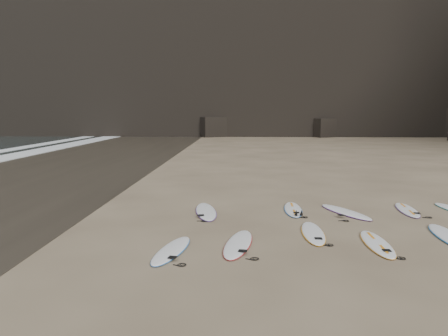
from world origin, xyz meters
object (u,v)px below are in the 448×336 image
(surfboard_0, at_px, (172,250))
(surfboard_7, at_px, (345,212))
(surfboard_6, at_px, (293,209))
(surfboard_8, at_px, (407,210))
(surfboard_5, at_px, (206,211))
(surfboard_3, at_px, (377,243))
(surfboard_1, at_px, (238,243))
(surfboard_2, at_px, (313,233))

(surfboard_0, bearing_deg, surfboard_7, 49.62)
(surfboard_0, relative_size, surfboard_6, 0.98)
(surfboard_8, bearing_deg, surfboard_5, -169.44)
(surfboard_5, bearing_deg, surfboard_3, -45.25)
(surfboard_5, relative_size, surfboard_6, 1.12)
(surfboard_0, xyz_separation_m, surfboard_8, (7.00, 4.38, 0.00))
(surfboard_0, distance_m, surfboard_6, 5.45)
(surfboard_1, xyz_separation_m, surfboard_3, (3.35, 0.14, -0.00))
(surfboard_0, xyz_separation_m, surfboard_3, (4.88, 0.67, 0.00))
(surfboard_3, relative_size, surfboard_5, 0.90)
(surfboard_1, relative_size, surfboard_6, 1.06)
(surfboard_2, bearing_deg, surfboard_1, -150.10)
(surfboard_5, height_order, surfboard_6, surfboard_5)
(surfboard_0, bearing_deg, surfboard_2, 34.59)
(surfboard_3, relative_size, surfboard_6, 1.01)
(surfboard_1, xyz_separation_m, surfboard_7, (3.39, 3.47, 0.00))
(surfboard_1, distance_m, surfboard_3, 3.35)
(surfboard_2, height_order, surfboard_7, surfboard_7)
(surfboard_5, height_order, surfboard_7, surfboard_5)
(surfboard_1, height_order, surfboard_6, surfboard_1)
(surfboard_2, relative_size, surfboard_5, 0.90)
(surfboard_5, distance_m, surfboard_8, 6.52)
(surfboard_5, bearing_deg, surfboard_8, -4.63)
(surfboard_2, relative_size, surfboard_6, 1.01)
(surfboard_3, height_order, surfboard_6, surfboard_3)
(surfboard_1, xyz_separation_m, surfboard_8, (5.47, 3.85, -0.00))
(surfboard_0, height_order, surfboard_5, surfboard_5)
(surfboard_0, bearing_deg, surfboard_6, 63.16)
(surfboard_1, relative_size, surfboard_7, 1.00)
(surfboard_8, bearing_deg, surfboard_7, -162.88)
(surfboard_1, bearing_deg, surfboard_5, 115.92)
(surfboard_1, bearing_deg, surfboard_0, -152.06)
(surfboard_3, xyz_separation_m, surfboard_8, (2.12, 3.72, -0.00))
(surfboard_3, xyz_separation_m, surfboard_7, (0.04, 3.33, 0.00))
(surfboard_7, xyz_separation_m, surfboard_8, (2.08, 0.39, -0.00))
(surfboard_0, distance_m, surfboard_7, 6.34)
(surfboard_1, bearing_deg, surfboard_7, 54.48)
(surfboard_0, height_order, surfboard_2, surfboard_2)
(surfboard_7, relative_size, surfboard_8, 1.09)
(surfboard_0, relative_size, surfboard_1, 0.92)
(surfboard_0, bearing_deg, surfboard_8, 42.63)
(surfboard_6, xyz_separation_m, surfboard_8, (3.69, 0.06, -0.00))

